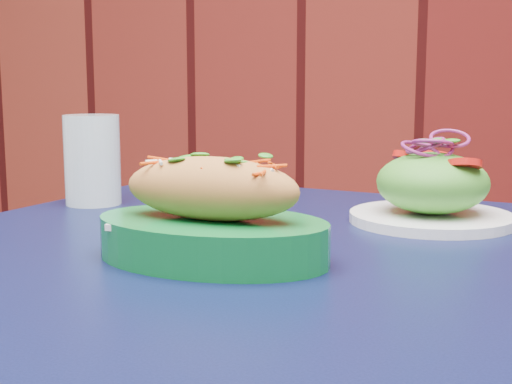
# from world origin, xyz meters

# --- Properties ---
(cafe_table) EXTENTS (0.94, 0.94, 0.75)m
(cafe_table) POSITION_xyz_m (-0.06, 1.28, 0.66)
(cafe_table) COLOR black
(cafe_table) RESTS_ON ground
(banh_mi_basket) EXTENTS (0.25, 0.18, 0.11)m
(banh_mi_basket) POSITION_xyz_m (-0.10, 1.22, 0.79)
(banh_mi_basket) COLOR #0C6A2C
(banh_mi_basket) RESTS_ON cafe_table
(salad_plate) EXTENTS (0.20, 0.20, 0.11)m
(salad_plate) POSITION_xyz_m (0.10, 1.46, 0.79)
(salad_plate) COLOR white
(salad_plate) RESTS_ON cafe_table
(water_glass) EXTENTS (0.08, 0.08, 0.12)m
(water_glass) POSITION_xyz_m (-0.36, 1.47, 0.81)
(water_glass) COLOR silver
(water_glass) RESTS_ON cafe_table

